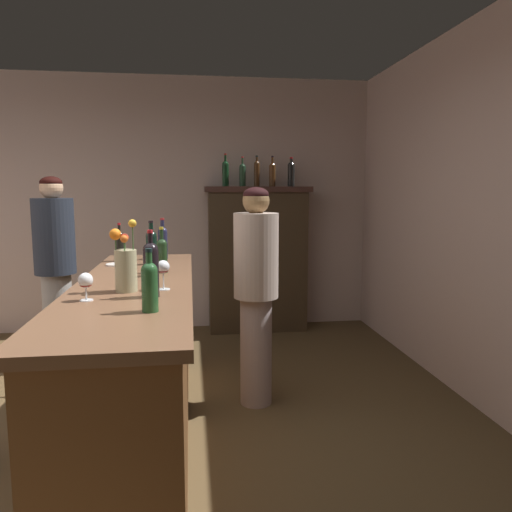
{
  "coord_description": "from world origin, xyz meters",
  "views": [
    {
      "loc": [
        0.64,
        -2.59,
        1.54
      ],
      "look_at": [
        1.01,
        0.17,
        1.17
      ],
      "focal_mm": 34.57,
      "sensor_mm": 36.0,
      "label": 1
    }
  ],
  "objects": [
    {
      "name": "wine_bottle_rose",
      "position": [
        0.44,
        -0.08,
        1.15
      ],
      "size": [
        0.08,
        0.08,
        0.34
      ],
      "color": "black",
      "rests_on": "bar_counter"
    },
    {
      "name": "display_bottle_right",
      "position": [
        1.73,
        2.7,
        1.73
      ],
      "size": [
        0.08,
        0.08,
        0.31
      ],
      "color": "black",
      "rests_on": "display_cabinet"
    },
    {
      "name": "display_bottle_center",
      "position": [
        1.36,
        2.7,
        1.73
      ],
      "size": [
        0.06,
        0.06,
        0.33
      ],
      "color": "#422712",
      "rests_on": "display_cabinet"
    },
    {
      "name": "wine_bottle_malbec",
      "position": [
        0.1,
        1.27,
        1.13
      ],
      "size": [
        0.06,
        0.06,
        0.29
      ],
      "color": "black",
      "rests_on": "bar_counter"
    },
    {
      "name": "wine_glass_mid",
      "position": [
        0.12,
        -0.12,
        1.09
      ],
      "size": [
        0.07,
        0.07,
        0.14
      ],
      "color": "white",
      "rests_on": "bar_counter"
    },
    {
      "name": "wine_glass_rear",
      "position": [
        0.39,
        0.56,
        1.12
      ],
      "size": [
        0.08,
        0.08,
        0.16
      ],
      "color": "white",
      "rests_on": "bar_counter"
    },
    {
      "name": "floor",
      "position": [
        0.0,
        0.0,
        0.0
      ],
      "size": [
        7.6,
        7.6,
        0.0
      ],
      "primitive_type": "plane",
      "color": "brown",
      "rests_on": "ground"
    },
    {
      "name": "patron_in_navy",
      "position": [
        -0.52,
        1.79,
        0.91
      ],
      "size": [
        0.34,
        0.34,
        1.66
      ],
      "rotation": [
        0.0,
        0.0,
        -1.14
      ],
      "color": "#9A9893",
      "rests_on": "ground"
    },
    {
      "name": "display_bottle_midleft",
      "position": [
        1.2,
        2.7,
        1.72
      ],
      "size": [
        0.07,
        0.07,
        0.32
      ],
      "color": "#1E3924",
      "rests_on": "display_cabinet"
    },
    {
      "name": "wine_bottle_syrah",
      "position": [
        0.42,
        1.36,
        1.14
      ],
      "size": [
        0.08,
        0.08,
        0.33
      ],
      "color": "#22233F",
      "rests_on": "bar_counter"
    },
    {
      "name": "wine_bottle_pinot",
      "position": [
        0.35,
        1.07,
        1.14
      ],
      "size": [
        0.08,
        0.08,
        0.32
      ],
      "color": "black",
      "rests_on": "bar_counter"
    },
    {
      "name": "bar_counter",
      "position": [
        0.3,
        0.34,
        0.5
      ],
      "size": [
        0.68,
        2.58,
        1.0
      ],
      "color": "brown",
      "rests_on": "ground"
    },
    {
      "name": "wine_bottle_chardonnay",
      "position": [
        0.45,
        0.68,
        1.13
      ],
      "size": [
        0.07,
        0.07,
        0.3
      ],
      "color": "#1C341A",
      "rests_on": "bar_counter"
    },
    {
      "name": "cheese_plate",
      "position": [
        0.11,
        1.05,
        1.01
      ],
      "size": [
        0.17,
        0.17,
        0.01
      ],
      "primitive_type": "cylinder",
      "color": "white",
      "rests_on": "bar_counter"
    },
    {
      "name": "wine_glass_front",
      "position": [
        0.49,
        0.1,
        1.12
      ],
      "size": [
        0.07,
        0.07,
        0.16
      ],
      "color": "white",
      "rests_on": "bar_counter"
    },
    {
      "name": "bartender",
      "position": [
        1.09,
        0.81,
        0.87
      ],
      "size": [
        0.32,
        0.32,
        1.56
      ],
      "rotation": [
        0.0,
        0.0,
        3.27
      ],
      "color": "#9F8D8E",
      "rests_on": "ground"
    },
    {
      "name": "display_bottle_midright",
      "position": [
        1.53,
        2.7,
        1.72
      ],
      "size": [
        0.07,
        0.07,
        0.33
      ],
      "color": "#4D2D15",
      "rests_on": "display_cabinet"
    },
    {
      "name": "display_cabinet",
      "position": [
        1.36,
        2.7,
        0.83
      ],
      "size": [
        1.14,
        0.38,
        1.58
      ],
      "color": "#382A1B",
      "rests_on": "ground"
    },
    {
      "name": "wall_back",
      "position": [
        0.0,
        2.98,
        1.38
      ],
      "size": [
        5.4,
        0.12,
        2.76
      ],
      "primitive_type": "cube",
      "color": "#C1A9A0",
      "rests_on": "ground"
    },
    {
      "name": "wine_bottle_merlot",
      "position": [
        0.45,
        -0.39,
        1.13
      ],
      "size": [
        0.07,
        0.07,
        0.29
      ],
      "color": "#235028",
      "rests_on": "bar_counter"
    },
    {
      "name": "flower_arrangement",
      "position": [
        0.29,
        0.08,
        1.14
      ],
      "size": [
        0.14,
        0.12,
        0.39
      ],
      "color": "tan",
      "rests_on": "bar_counter"
    },
    {
      "name": "display_bottle_left",
      "position": [
        1.02,
        2.7,
        1.73
      ],
      "size": [
        0.07,
        0.07,
        0.35
      ],
      "color": "#123219",
      "rests_on": "display_cabinet"
    }
  ]
}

